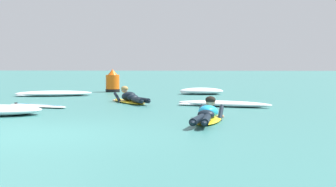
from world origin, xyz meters
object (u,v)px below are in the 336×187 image
Objects in this scene: surfer_near at (207,115)px; drifting_surfboard at (37,106)px; surfer_far at (130,98)px; channel_marker_buoy at (113,83)px.

surfer_near is 5.65m from drifting_surfboard.
surfer_far is at bearing 33.36° from drifting_surfboard.
surfer_near is at bearing -64.57° from surfer_far.
surfer_near is at bearing -69.90° from channel_marker_buoy.
channel_marker_buoy reaches higher than surfer_near.
surfer_far is 1.13× the size of drifting_surfboard.
channel_marker_buoy is at bearing 105.35° from surfer_far.
surfer_near is 2.71× the size of channel_marker_buoy.
drifting_surfboard is at bearing 144.80° from surfer_near.
channel_marker_buoy is (-1.57, 5.73, 0.23)m from surfer_far.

